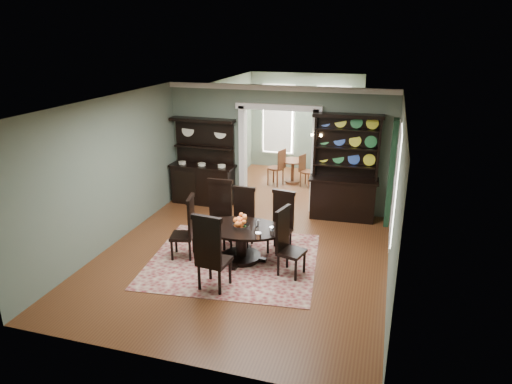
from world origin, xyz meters
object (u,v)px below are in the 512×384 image
sideboard (203,174)px  welsh_dresser (344,182)px  dining_table (241,237)px  parlor_table (293,168)px

sideboard → welsh_dresser: 3.52m
sideboard → welsh_dresser: welsh_dresser is taller
sideboard → dining_table: bearing=-54.2°
welsh_dresser → parlor_table: size_ratio=3.35×
welsh_dresser → dining_table: bearing=-124.0°
dining_table → welsh_dresser: size_ratio=0.72×
welsh_dresser → sideboard: bearing=176.9°
welsh_dresser → parlor_table: (-1.69, 2.26, -0.45)m
welsh_dresser → parlor_table: welsh_dresser is taller
dining_table → welsh_dresser: 3.18m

